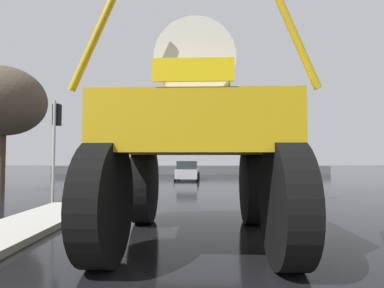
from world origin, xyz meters
name	(u,v)px	position (x,y,z in m)	size (l,w,h in m)	color
ground_plane	(189,188)	(0.00, 18.00, 0.00)	(120.00, 120.00, 0.00)	black
oversize_sprayer	(196,139)	(0.24, 6.66, 2.16)	(4.02, 5.55, 4.85)	black
sedan_ahead	(187,171)	(-0.23, 25.09, 0.71)	(2.04, 4.18, 1.52)	#B7B7BF
traffic_signal_near_left	(55,129)	(-5.17, 12.01, 2.90)	(0.24, 0.54, 3.97)	#A8AAAF
traffic_signal_near_right	(298,135)	(4.30, 12.01, 2.63)	(0.24, 0.54, 3.60)	#A8AAAF
traffic_signal_far_left	(258,146)	(6.46, 28.83, 2.93)	(0.24, 0.55, 4.02)	#A8AAAF
bare_tree_left	(2,101)	(-9.79, 16.10, 4.73)	(4.28, 4.28, 6.57)	#473828
roadside_barrier	(190,170)	(0.00, 33.65, 0.45)	(30.40, 0.24, 0.90)	#59595B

